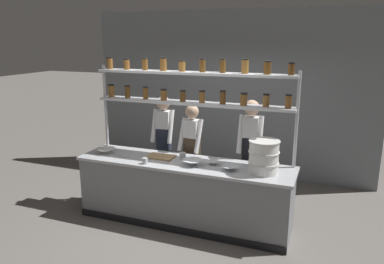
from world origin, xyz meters
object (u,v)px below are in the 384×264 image
Objects in this scene: spice_shelf_unit at (192,91)px; prep_bowl_center_front at (213,163)px; cutting_board at (161,157)px; serving_cup_by_board at (183,156)px; chef_left at (164,139)px; prep_bowl_near_left at (193,162)px; serving_cup_front at (145,161)px; chef_center at (192,149)px; prep_bowl_center_back at (106,151)px; container_stack at (264,157)px; prep_bowl_near_right at (230,168)px; chef_right at (250,149)px.

prep_bowl_center_front is at bearing -33.96° from spice_shelf_unit.
serving_cup_by_board is (0.32, 0.07, 0.03)m from cutting_board.
cutting_board is at bearing -73.91° from chef_left.
prep_bowl_near_left is 0.67m from serving_cup_front.
cutting_board is (-0.29, -0.51, -0.01)m from chef_center.
prep_bowl_center_back is (-0.86, -0.11, 0.02)m from cutting_board.
cutting_board is 4.71× the size of serving_cup_front.
chef_center is at bearing 93.23° from serving_cup_by_board.
container_stack is (1.13, -0.36, -0.75)m from spice_shelf_unit.
prep_bowl_near_right reaches higher than cutting_board.
prep_bowl_near_left is (-0.96, -0.06, -0.18)m from container_stack.
serving_cup_by_board is at bearing -109.03° from spice_shelf_unit.
prep_bowl_near_right is at bearing -170.36° from container_stack.
prep_bowl_near_right is 2.41× the size of serving_cup_by_board.
spice_shelf_unit is 1.20m from chef_left.
serving_cup_by_board is (-0.24, 0.22, 0.01)m from prep_bowl_near_left.
serving_cup_by_board is at bearing 169.98° from prep_bowl_center_front.
prep_bowl_near_right is at bearing -8.47° from cutting_board.
chef_left reaches higher than cutting_board.
prep_bowl_center_front is (1.09, -0.72, -0.05)m from chef_left.
serving_cup_by_board is (-1.20, 0.16, -0.17)m from container_stack.
spice_shelf_unit is 1.75× the size of chef_left.
serving_cup_by_board is at bearing 172.44° from container_stack.
prep_bowl_near_left is (0.56, -0.15, 0.03)m from cutting_board.
chef_left reaches higher than serving_cup_front.
serving_cup_front is (-0.47, -0.60, -0.93)m from spice_shelf_unit.
container_stack is 4.74× the size of serving_cup_by_board.
prep_bowl_near_left is 0.54m from prep_bowl_near_right.
spice_shelf_unit is at bearing 70.97° from serving_cup_by_board.
cutting_board is (0.28, -0.70, -0.06)m from chef_left.
spice_shelf_unit is 0.98m from chef_center.
serving_cup_front reaches higher than prep_bowl_near_right.
chef_center is 9.50× the size of prep_bowl_center_front.
chef_center reaches higher than prep_bowl_near_right.
cutting_board is 0.81m from prep_bowl_center_front.
serving_cup_by_board is (-0.49, 0.09, 0.02)m from prep_bowl_center_front.
serving_cup_front is (-1.60, -0.24, -0.18)m from container_stack.
spice_shelf_unit is 35.30× the size of serving_cup_front.
container_stack is at bearing 0.46° from prep_bowl_center_back.
chef_center is at bearing 28.10° from prep_bowl_center_back.
chef_left is at bearing 146.84° from spice_shelf_unit.
prep_bowl_center_back is 3.01× the size of serving_cup_by_board.
spice_shelf_unit is at bearing -38.82° from chef_left.
prep_bowl_near_left is 1.04× the size of prep_bowl_center_back.
chef_right reaches higher than container_stack.
prep_bowl_near_left reaches higher than prep_bowl_center_back.
chef_right reaches higher than prep_bowl_near_left.
serving_cup_front is (0.78, -0.22, 0.01)m from prep_bowl_center_back.
chef_center reaches higher than cutting_board.
prep_bowl_center_back is 1.20m from serving_cup_by_board.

